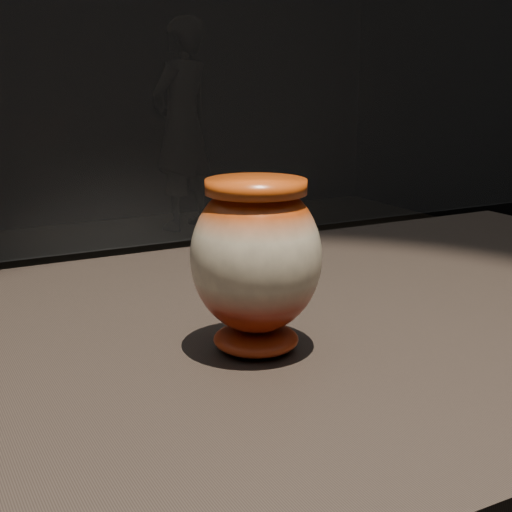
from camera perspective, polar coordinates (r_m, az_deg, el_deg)
The scene contains 2 objects.
main_vase at distance 0.75m, azimuth 0.00°, elevation -0.25°, with size 0.14×0.14×0.19m.
visitor at distance 5.56m, azimuth -5.92°, elevation 10.36°, with size 0.58×0.38×1.60m, color black.
Camera 1 is at (-0.17, -0.71, 1.19)m, focal length 50.00 mm.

